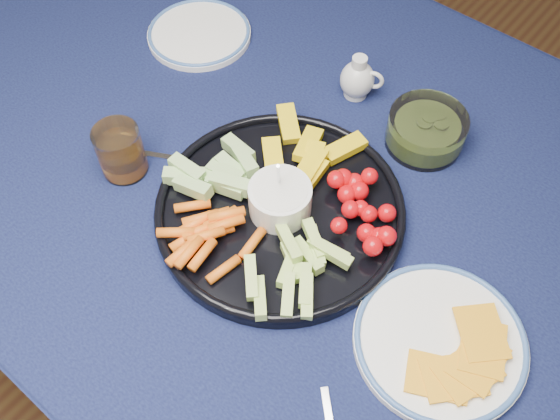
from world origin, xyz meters
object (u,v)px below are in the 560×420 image
Objects in this scene: creamer_pitcher at (358,79)px; cheese_plate at (441,340)px; juice_tumbler at (121,153)px; pickle_bowl at (426,131)px; side_plate_extra at (199,33)px; crudite_platter at (278,206)px; dining_table at (295,198)px.

creamer_pitcher is 0.36× the size of cheese_plate.
creamer_pitcher is at bearing 63.02° from juice_tumbler.
pickle_bowl is at bearing 45.90° from juice_tumbler.
juice_tumbler reaches higher than cheese_plate.
pickle_bowl reaches higher than side_plate_extra.
cheese_plate is at bearing 6.43° from juice_tumbler.
pickle_bowl is at bearing 5.36° from side_plate_extra.
crudite_platter is 0.27m from juice_tumbler.
crudite_platter is at bearing -109.41° from pickle_bowl.
juice_tumbler reaches higher than creamer_pitcher.
pickle_bowl is 0.49m from side_plate_extra.
juice_tumbler reaches higher than dining_table.
creamer_pitcher is (-0.02, 0.21, 0.13)m from dining_table.
crudite_platter reaches higher than juice_tumbler.
dining_table is at bearing 39.66° from juice_tumbler.
crudite_platter reaches higher than side_plate_extra.
crudite_platter reaches higher than cheese_plate.
creamer_pitcher is 0.65× the size of pickle_bowl.
crudite_platter is at bearing 175.20° from cheese_plate.
crudite_platter is at bearing -68.31° from dining_table.
pickle_bowl is at bearing 125.42° from cheese_plate.
dining_table is at bearing 161.19° from cheese_plate.
side_plate_extra is (-0.33, -0.07, -0.03)m from creamer_pitcher.
juice_tumbler is at bearing -173.57° from cheese_plate.
crudite_platter is 0.30m from creamer_pitcher.
dining_table is 0.39m from side_plate_extra.
dining_table is 8.13× the size of side_plate_extra.
cheese_plate reaches higher than dining_table.
cheese_plate reaches higher than side_plate_extra.
cheese_plate is 1.18× the size of side_plate_extra.
pickle_bowl is 0.55× the size of cheese_plate.
pickle_bowl reaches higher than cheese_plate.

